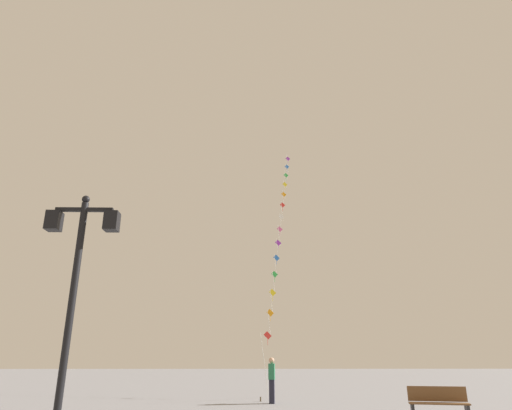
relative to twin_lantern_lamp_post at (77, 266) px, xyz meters
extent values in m
plane|color=gray|center=(2.04, 12.59, -3.36)|extent=(160.00, 160.00, 0.00)
cylinder|color=black|center=(0.00, 0.00, -1.02)|extent=(0.14, 0.14, 4.69)
sphere|color=black|center=(0.00, 0.00, 1.41)|extent=(0.16, 0.16, 0.16)
cube|color=black|center=(0.00, 0.00, 1.18)|extent=(1.18, 0.08, 0.08)
cube|color=black|center=(-0.59, 0.00, 0.93)|extent=(0.28, 0.28, 0.40)
cube|color=beige|center=(-0.59, 0.00, 0.93)|extent=(0.19, 0.19, 0.30)
cube|color=black|center=(0.59, 0.00, 0.93)|extent=(0.28, 0.28, 0.40)
cube|color=beige|center=(0.59, 0.00, 0.93)|extent=(0.19, 0.19, 0.30)
cylinder|color=brown|center=(4.02, 11.09, -3.27)|extent=(0.06, 0.06, 0.18)
cylinder|color=silver|center=(4.22, 12.10, -1.91)|extent=(0.43, 2.04, 2.56)
cylinder|color=silver|center=(4.52, 13.56, -0.07)|extent=(0.21, 0.92, 1.15)
cylinder|color=silver|center=(4.70, 14.46, 1.08)|extent=(0.21, 0.92, 1.15)
cylinder|color=silver|center=(4.89, 15.37, 2.22)|extent=(0.21, 0.92, 1.15)
cylinder|color=silver|center=(5.07, 16.27, 3.36)|extent=(0.21, 0.92, 1.15)
cylinder|color=silver|center=(5.25, 17.17, 4.50)|extent=(0.21, 0.92, 1.15)
cylinder|color=silver|center=(5.44, 18.07, 5.64)|extent=(0.21, 0.92, 1.15)
cylinder|color=silver|center=(5.62, 18.98, 6.78)|extent=(0.21, 0.92, 1.15)
cylinder|color=silver|center=(5.80, 19.88, 7.92)|extent=(0.21, 0.92, 1.15)
cylinder|color=silver|center=(5.98, 20.78, 9.06)|extent=(0.21, 0.92, 1.15)
cylinder|color=silver|center=(6.17, 21.69, 10.20)|extent=(0.21, 0.92, 1.15)
cylinder|color=silver|center=(6.35, 22.59, 11.34)|extent=(0.21, 0.92, 1.15)
cylinder|color=silver|center=(6.53, 23.49, 12.48)|extent=(0.21, 0.92, 1.15)
cylinder|color=silver|center=(6.72, 24.39, 13.62)|extent=(0.21, 0.92, 1.15)
cube|color=red|center=(4.43, 13.11, -0.64)|extent=(0.38, 0.02, 0.38)
cylinder|color=red|center=(4.43, 13.11, -0.94)|extent=(0.02, 0.05, 0.29)
cube|color=orange|center=(4.61, 14.01, 0.50)|extent=(0.36, 0.16, 0.38)
cylinder|color=orange|center=(4.61, 14.01, 0.22)|extent=(0.02, 0.03, 0.26)
cube|color=yellow|center=(4.79, 14.91, 1.65)|extent=(0.38, 0.04, 0.38)
cylinder|color=yellow|center=(4.79, 14.91, 1.34)|extent=(0.02, 0.05, 0.30)
cube|color=green|center=(4.98, 15.82, 2.79)|extent=(0.36, 0.14, 0.38)
cylinder|color=green|center=(4.98, 15.82, 2.49)|extent=(0.03, 0.04, 0.27)
cube|color=blue|center=(5.16, 16.72, 3.93)|extent=(0.38, 0.03, 0.38)
cylinder|color=blue|center=(5.16, 16.72, 3.65)|extent=(0.02, 0.04, 0.23)
cube|color=purple|center=(5.34, 17.62, 5.07)|extent=(0.38, 0.05, 0.38)
cylinder|color=purple|center=(5.34, 17.62, 4.80)|extent=(0.02, 0.04, 0.23)
cube|color=pink|center=(5.53, 18.53, 6.21)|extent=(0.38, 0.07, 0.38)
cylinder|color=pink|center=(5.53, 18.53, 5.93)|extent=(0.02, 0.04, 0.25)
cube|color=white|center=(5.71, 19.43, 7.35)|extent=(0.38, 0.02, 0.38)
cylinder|color=white|center=(5.71, 19.43, 7.06)|extent=(0.02, 0.05, 0.28)
cube|color=red|center=(5.89, 20.33, 8.49)|extent=(0.37, 0.11, 0.38)
cylinder|color=red|center=(5.89, 20.33, 8.18)|extent=(0.03, 0.05, 0.31)
cube|color=orange|center=(6.08, 21.23, 9.63)|extent=(0.38, 0.01, 0.38)
cylinder|color=orange|center=(6.08, 21.23, 9.37)|extent=(0.02, 0.03, 0.21)
cube|color=yellow|center=(6.26, 22.14, 10.77)|extent=(0.38, 0.03, 0.38)
cylinder|color=yellow|center=(6.26, 22.14, 10.48)|extent=(0.02, 0.04, 0.27)
cube|color=green|center=(6.44, 23.04, 11.91)|extent=(0.38, 0.06, 0.38)
cylinder|color=green|center=(6.44, 23.04, 11.60)|extent=(0.02, 0.04, 0.31)
cube|color=blue|center=(6.63, 23.94, 13.05)|extent=(0.36, 0.15, 0.38)
cylinder|color=blue|center=(6.63, 23.94, 12.74)|extent=(0.03, 0.04, 0.31)
cube|color=purple|center=(6.81, 24.85, 14.19)|extent=(0.38, 0.09, 0.38)
cylinder|color=purple|center=(6.81, 24.85, 13.91)|extent=(0.03, 0.05, 0.26)
cube|color=#1E1E2D|center=(4.43, 10.14, -2.91)|extent=(0.24, 0.32, 0.90)
cube|color=#26724C|center=(4.43, 10.14, -2.18)|extent=(0.29, 0.41, 0.60)
sphere|color=tan|center=(4.43, 10.14, -1.76)|extent=(0.22, 0.22, 0.22)
cylinder|color=#26724C|center=(4.46, 10.36, -2.01)|extent=(0.14, 0.40, 0.50)
cube|color=brown|center=(8.80, 4.63, -2.91)|extent=(1.65, 0.81, 0.04)
cube|color=brown|center=(8.86, 4.83, -2.67)|extent=(1.56, 0.44, 0.40)
camera|label=1|loc=(3.37, -8.81, -1.79)|focal=31.17mm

